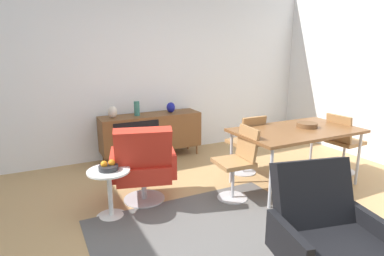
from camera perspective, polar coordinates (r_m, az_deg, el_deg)
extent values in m
plane|color=tan|center=(3.39, 5.39, -16.94)|extent=(8.32, 8.32, 0.00)
cube|color=white|center=(5.30, -9.52, 10.13)|extent=(6.80, 0.12, 2.80)
cube|color=brown|center=(5.19, -7.29, -0.62)|extent=(1.60, 0.44, 0.56)
cube|color=black|center=(4.90, -9.72, -1.60)|extent=(0.70, 0.01, 0.48)
cylinder|color=brown|center=(4.96, -14.62, -6.05)|extent=(0.03, 0.03, 0.16)
cylinder|color=brown|center=(5.43, 0.83, -3.82)|extent=(0.03, 0.03, 0.16)
cylinder|color=brown|center=(5.27, -15.42, -4.89)|extent=(0.03, 0.03, 0.16)
cylinder|color=brown|center=(5.72, -0.74, -2.89)|extent=(0.03, 0.03, 0.16)
cylinder|color=#337266|center=(5.04, -9.77, 3.42)|extent=(0.09, 0.09, 0.22)
ellipsoid|color=beige|center=(4.95, -13.92, 2.76)|extent=(0.14, 0.14, 0.18)
ellipsoid|color=navy|center=(5.24, -3.78, 3.67)|extent=(0.14, 0.14, 0.17)
cube|color=brown|center=(4.29, 18.08, -0.45)|extent=(1.60, 0.90, 0.04)
cylinder|color=#B7B7BC|center=(3.66, 13.79, -8.72)|extent=(0.04, 0.04, 0.70)
cylinder|color=#B7B7BC|center=(4.68, 27.43, -4.88)|extent=(0.04, 0.04, 0.70)
cylinder|color=#B7B7BC|center=(4.24, 6.97, -5.23)|extent=(0.04, 0.04, 0.70)
cylinder|color=#B7B7BC|center=(5.15, 20.48, -2.56)|extent=(0.04, 0.04, 0.70)
cylinder|color=brown|center=(4.42, 19.73, 0.50)|extent=(0.26, 0.26, 0.06)
cube|color=#9E7042|center=(5.05, 25.57, -2.20)|extent=(0.42, 0.42, 0.05)
cube|color=#9E7042|center=(4.86, 24.61, -0.08)|extent=(0.11, 0.38, 0.38)
cylinder|color=#B7B7BC|center=(5.12, 25.29, -4.76)|extent=(0.04, 0.04, 0.42)
cylinder|color=#B7B7BC|center=(5.18, 25.06, -6.93)|extent=(0.36, 0.36, 0.01)
cube|color=#9E7042|center=(4.59, 9.28, -2.51)|extent=(0.40, 0.40, 0.05)
cube|color=#9E7042|center=(4.40, 10.77, -0.41)|extent=(0.38, 0.09, 0.38)
cylinder|color=#B7B7BC|center=(4.66, 9.16, -5.31)|extent=(0.04, 0.04, 0.42)
cylinder|color=#B7B7BC|center=(4.73, 9.07, -7.68)|extent=(0.36, 0.36, 0.01)
cube|color=#9E7042|center=(3.78, 7.36, -6.08)|extent=(0.42, 0.42, 0.05)
cube|color=#9E7042|center=(3.80, 9.81, -2.63)|extent=(0.11, 0.38, 0.38)
cylinder|color=#B7B7BC|center=(3.87, 7.25, -9.39)|extent=(0.04, 0.04, 0.42)
cylinder|color=#B7B7BC|center=(3.95, 7.16, -12.14)|extent=(0.36, 0.36, 0.01)
cube|color=red|center=(3.78, -8.66, -7.23)|extent=(0.73, 0.70, 0.20)
cube|color=red|center=(3.46, -8.66, -3.85)|extent=(0.65, 0.42, 0.51)
cube|color=red|center=(3.78, -3.68, -5.82)|extent=(0.19, 0.50, 0.28)
cube|color=red|center=(3.76, -13.76, -6.32)|extent=(0.19, 0.50, 0.28)
cylinder|color=#B7B7BC|center=(3.88, -8.53, -10.54)|extent=(0.06, 0.06, 0.28)
cylinder|color=#B7B7BC|center=(3.93, -8.46, -12.29)|extent=(0.48, 0.48, 0.02)
cube|color=black|center=(2.57, 23.16, -19.19)|extent=(0.71, 0.68, 0.20)
cube|color=black|center=(2.59, 20.63, -10.84)|extent=(0.64, 0.40, 0.51)
cube|color=black|center=(2.36, 16.54, -19.44)|extent=(0.17, 0.50, 0.28)
cube|color=black|center=(2.72, 29.12, -15.94)|extent=(0.17, 0.50, 0.28)
cylinder|color=white|center=(3.44, -14.59, -7.40)|extent=(0.44, 0.44, 0.02)
cylinder|color=white|center=(3.55, -14.33, -11.32)|extent=(0.05, 0.05, 0.50)
cone|color=white|center=(3.65, -14.10, -14.73)|extent=(0.32, 0.32, 0.02)
cylinder|color=#262628|center=(3.43, -14.63, -6.85)|extent=(0.20, 0.20, 0.05)
sphere|color=orange|center=(3.43, -14.07, -5.99)|extent=(0.07, 0.07, 0.07)
sphere|color=orange|center=(3.41, -15.34, -6.19)|extent=(0.07, 0.07, 0.07)
cube|color=#595654|center=(3.24, 3.64, -18.48)|extent=(2.20, 1.70, 0.01)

